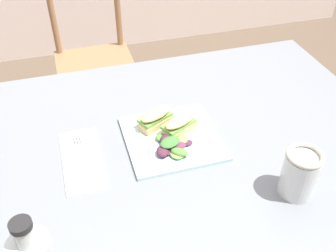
# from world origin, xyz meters

# --- Properties ---
(dining_table) EXTENTS (1.26, 1.01, 0.74)m
(dining_table) POSITION_xyz_m (-0.09, -0.08, 0.63)
(dining_table) COLOR slate
(dining_table) RESTS_ON ground
(chair_wooden_far) EXTENTS (0.40, 0.40, 0.87)m
(chair_wooden_far) POSITION_xyz_m (-0.24, 1.01, 0.45)
(chair_wooden_far) COLOR #8E6642
(chair_wooden_far) RESTS_ON ground
(plate_lunch) EXTENTS (0.27, 0.27, 0.01)m
(plate_lunch) POSITION_xyz_m (-0.13, -0.04, 0.74)
(plate_lunch) COLOR silver
(plate_lunch) RESTS_ON dining_table
(sandwich_half_front) EXTENTS (0.12, 0.09, 0.06)m
(sandwich_half_front) POSITION_xyz_m (-0.10, -0.03, 0.78)
(sandwich_half_front) COLOR #DBB270
(sandwich_half_front) RESTS_ON plate_lunch
(sandwich_half_back) EXTENTS (0.12, 0.09, 0.06)m
(sandwich_half_back) POSITION_xyz_m (-0.16, 0.02, 0.78)
(sandwich_half_back) COLOR #DBB270
(sandwich_half_back) RESTS_ON plate_lunch
(salad_mixed_greens) EXTENTS (0.12, 0.13, 0.03)m
(salad_mixed_greens) POSITION_xyz_m (-0.14, -0.09, 0.76)
(salad_mixed_greens) COLOR #4C2338
(salad_mixed_greens) RESTS_ON plate_lunch
(napkin_folded) EXTENTS (0.11, 0.25, 0.00)m
(napkin_folded) POSITION_xyz_m (-0.39, -0.05, 0.74)
(napkin_folded) COLOR white
(napkin_folded) RESTS_ON dining_table
(fork_on_napkin) EXTENTS (0.03, 0.19, 0.00)m
(fork_on_napkin) POSITION_xyz_m (-0.39, -0.04, 0.75)
(fork_on_napkin) COLOR silver
(fork_on_napkin) RESTS_ON napkin_folded
(mason_jar_iced_tea) EXTENTS (0.09, 0.09, 0.13)m
(mason_jar_iced_tea) POSITION_xyz_m (0.11, -0.32, 0.80)
(mason_jar_iced_tea) COLOR #C67528
(mason_jar_iced_tea) RESTS_ON dining_table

